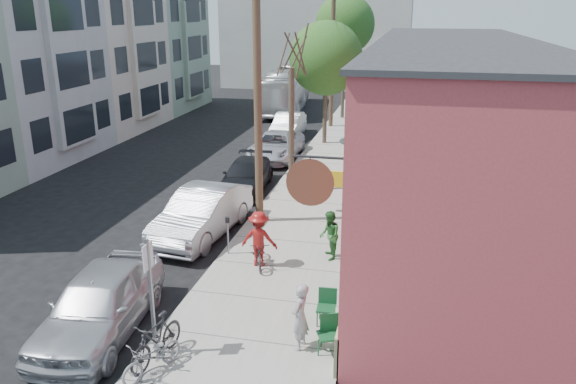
% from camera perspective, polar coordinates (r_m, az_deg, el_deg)
% --- Properties ---
extents(ground, '(120.00, 120.00, 0.00)m').
position_cam_1_polar(ground, '(18.53, -13.27, -6.60)').
color(ground, black).
extents(sidewalk, '(4.50, 58.00, 0.15)m').
position_cam_1_polar(sidewalk, '(27.32, 4.89, 2.15)').
color(sidewalk, gray).
rests_on(sidewalk, ground).
extents(cafe_building, '(6.60, 20.20, 6.61)m').
position_cam_1_polar(cafe_building, '(20.52, 16.02, 5.37)').
color(cafe_building, '#A43C42').
rests_on(cafe_building, ground).
extents(apartment_row, '(6.30, 32.00, 9.00)m').
position_cam_1_polar(apartment_row, '(35.13, -21.74, 11.92)').
color(apartment_row, gray).
rests_on(apartment_row, ground).
extents(end_cap_building, '(18.00, 8.00, 12.00)m').
position_cam_1_polar(end_cap_building, '(57.86, 3.11, 16.67)').
color(end_cap_building, '#A6A6A1').
rests_on(end_cap_building, ground).
extents(sign_post, '(0.07, 0.45, 2.80)m').
position_cam_1_polar(sign_post, '(12.80, -13.80, -9.30)').
color(sign_post, slate).
rests_on(sign_post, sidewalk).
extents(parking_meter_near, '(0.14, 0.14, 1.24)m').
position_cam_1_polar(parking_meter_near, '(17.81, -6.15, -3.78)').
color(parking_meter_near, slate).
rests_on(parking_meter_near, sidewalk).
extents(parking_meter_far, '(0.14, 0.14, 1.24)m').
position_cam_1_polar(parking_meter_far, '(26.11, 0.17, 3.53)').
color(parking_meter_far, slate).
rests_on(parking_meter_far, sidewalk).
extents(utility_pole_near, '(3.57, 0.28, 10.00)m').
position_cam_1_polar(utility_pole_near, '(19.50, -3.30, 11.69)').
color(utility_pole_near, '#503A28').
rests_on(utility_pole_near, sidewalk).
extents(utility_pole_far, '(1.80, 0.28, 10.00)m').
position_cam_1_polar(utility_pole_far, '(36.75, 4.55, 14.67)').
color(utility_pole_far, '#503A28').
rests_on(utility_pole_far, sidewalk).
extents(tree_bare, '(0.24, 0.24, 5.17)m').
position_cam_1_polar(tree_bare, '(23.54, 0.35, 6.27)').
color(tree_bare, '#44392C').
rests_on(tree_bare, sidewalk).
extents(tree_leafy_mid, '(4.08, 4.08, 6.83)m').
position_cam_1_polar(tree_leafy_mid, '(31.96, 3.88, 13.39)').
color(tree_leafy_mid, '#44392C').
rests_on(tree_leafy_mid, sidewalk).
extents(tree_leafy_far, '(4.03, 4.03, 8.37)m').
position_cam_1_polar(tree_leafy_far, '(39.79, 5.80, 16.56)').
color(tree_leafy_far, '#44392C').
rests_on(tree_leafy_far, sidewalk).
extents(patio_chair_a, '(0.53, 0.53, 0.88)m').
position_cam_1_polar(patio_chair_a, '(14.15, 3.90, -11.66)').
color(patio_chair_a, '#134726').
rests_on(patio_chair_a, sidewalk).
extents(patio_chair_b, '(0.65, 0.65, 0.88)m').
position_cam_1_polar(patio_chair_b, '(13.12, 4.11, -14.31)').
color(patio_chair_b, '#134726').
rests_on(patio_chair_b, sidewalk).
extents(patron_grey, '(0.46, 0.63, 1.61)m').
position_cam_1_polar(patron_grey, '(13.05, 1.23, -12.54)').
color(patron_grey, gray).
rests_on(patron_grey, sidewalk).
extents(patron_green, '(0.78, 0.89, 1.55)m').
position_cam_1_polar(patron_green, '(17.44, 4.23, -4.42)').
color(patron_green, '#276129').
rests_on(patron_green, sidewalk).
extents(cyclist, '(1.11, 0.64, 1.72)m').
position_cam_1_polar(cyclist, '(16.96, -2.96, -4.76)').
color(cyclist, maroon).
rests_on(cyclist, sidewalk).
extents(cyclist_bike, '(1.04, 1.70, 0.84)m').
position_cam_1_polar(cyclist_bike, '(17.14, -2.93, -6.10)').
color(cyclist_bike, black).
rests_on(cyclist_bike, sidewalk).
extents(parked_bike_a, '(0.87, 1.85, 1.07)m').
position_cam_1_polar(parked_bike_a, '(13.08, -13.25, -14.41)').
color(parked_bike_a, black).
rests_on(parked_bike_a, sidewalk).
extents(parked_bike_b, '(1.14, 1.64, 0.82)m').
position_cam_1_polar(parked_bike_b, '(12.78, -13.64, -15.98)').
color(parked_bike_b, slate).
rests_on(parked_bike_b, sidewalk).
extents(car_0, '(2.37, 4.96, 1.64)m').
position_cam_1_polar(car_0, '(14.59, -18.60, -10.67)').
color(car_0, '#ACADB4').
rests_on(car_0, ground).
extents(car_1, '(2.28, 5.24, 1.68)m').
position_cam_1_polar(car_1, '(19.67, -8.74, -2.16)').
color(car_1, '#AEAEB6').
rests_on(car_1, ground).
extents(car_2, '(2.16, 4.63, 1.31)m').
position_cam_1_polar(car_2, '(24.48, -4.28, 1.66)').
color(car_2, black).
rests_on(car_2, ground).
extents(car_3, '(2.36, 5.03, 1.39)m').
position_cam_1_polar(car_3, '(29.56, -1.22, 4.71)').
color(car_3, '#BBBBC3').
rests_on(car_3, ground).
extents(car_4, '(1.66, 4.47, 1.46)m').
position_cam_1_polar(car_4, '(34.63, 0.03, 6.79)').
color(car_4, '#A8ACAF').
rests_on(car_4, ground).
extents(bus, '(3.64, 11.20, 3.07)m').
position_cam_1_polar(bus, '(43.93, -0.19, 10.32)').
color(bus, silver).
rests_on(bus, ground).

